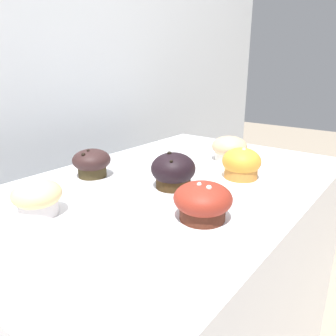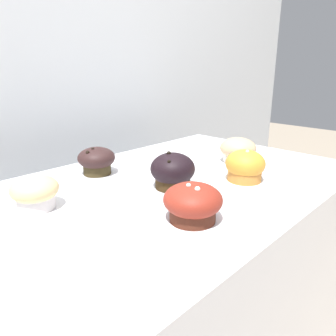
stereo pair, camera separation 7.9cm
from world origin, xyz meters
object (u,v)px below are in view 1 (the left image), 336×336
muffin_back_center (92,162)px  muffin_front_right (229,148)px  muffin_front_center (37,197)px  muffin_back_left (241,164)px  muffin_back_right (203,201)px  muffin_front_left (173,171)px

muffin_back_center → muffin_front_right: bearing=-30.6°
muffin_front_center → muffin_back_center: (0.21, 0.10, 0.00)m
muffin_front_center → muffin_front_right: muffin_front_right is taller
muffin_front_center → muffin_back_left: (0.44, -0.22, 0.00)m
muffin_back_right → muffin_back_center: size_ratio=1.13×
muffin_front_center → muffin_front_left: muffin_front_left is taller
muffin_front_left → muffin_back_right: bearing=-124.6°
muffin_back_right → muffin_back_center: bearing=84.5°
muffin_front_center → muffin_back_left: size_ratio=0.96×
muffin_back_right → muffin_front_left: muffin_front_left is taller
muffin_back_left → muffin_back_right: (-0.26, -0.05, -0.00)m
muffin_back_right → muffin_front_left: size_ratio=1.05×
muffin_front_right → muffin_front_left: bearing=-178.9°
muffin_front_center → muffin_back_right: (0.18, -0.27, 0.00)m
muffin_front_right → muffin_back_center: size_ratio=1.09×
muffin_front_center → muffin_front_left: (0.28, -0.12, 0.01)m
muffin_back_center → muffin_back_left: bearing=-54.0°
muffin_front_center → muffin_back_left: muffin_back_left is taller
muffin_front_center → muffin_back_right: muffin_back_right is taller
muffin_back_right → muffin_front_center: bearing=124.0°
muffin_back_right → muffin_front_right: (0.39, 0.15, 0.00)m
muffin_back_center → muffin_front_center: bearing=-155.8°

